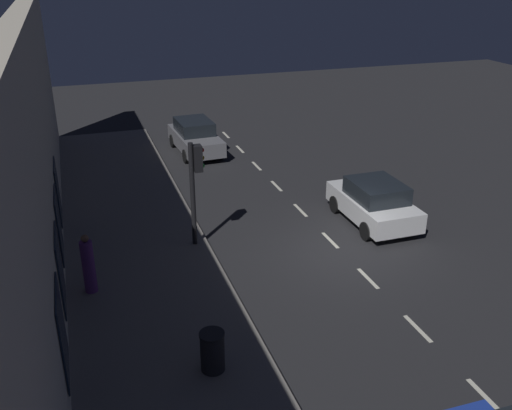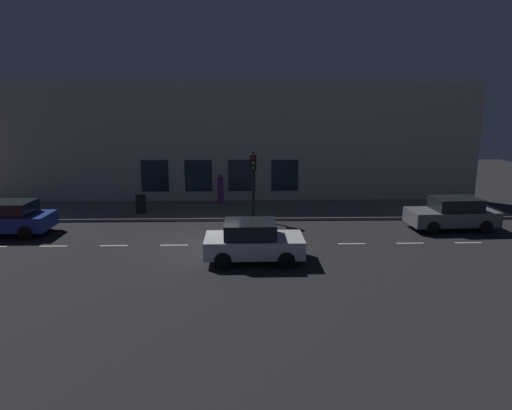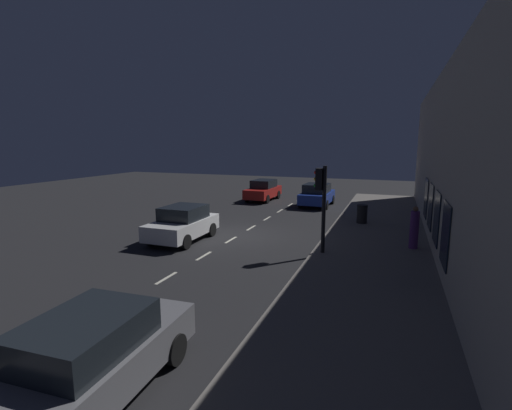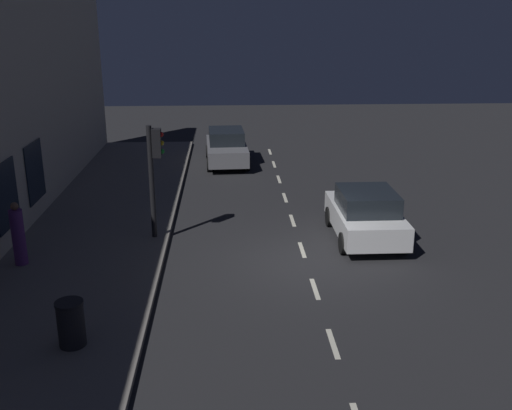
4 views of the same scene
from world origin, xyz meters
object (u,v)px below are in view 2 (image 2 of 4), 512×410
pedestrian_0 (221,190)px  trash_bin (141,204)px  parked_car_2 (9,218)px  parked_car_3 (253,241)px  traffic_light (253,174)px  parked_car_1 (452,214)px

pedestrian_0 → trash_bin: (-2.41, 4.26, -0.32)m
parked_car_2 → parked_car_3: 12.02m
pedestrian_0 → traffic_light: bearing=-144.8°
traffic_light → parked_car_1: (-2.13, -9.68, -1.66)m
traffic_light → parked_car_1: bearing=-102.4°
traffic_light → pedestrian_0: (3.50, 1.90, -1.48)m
parked_car_2 → trash_bin: bearing=-55.9°
parked_car_2 → parked_car_3: bearing=-108.3°
traffic_light → parked_car_3: 6.57m
traffic_light → parked_car_3: (-6.35, 0.14, -1.66)m
traffic_light → parked_car_2: 11.87m
traffic_light → trash_bin: size_ratio=3.50×
traffic_light → trash_bin: traffic_light is taller
parked_car_1 → parked_car_3: same height
parked_car_1 → pedestrian_0: bearing=61.4°
parked_car_3 → trash_bin: parked_car_3 is taller
parked_car_1 → parked_car_3: 10.69m
parked_car_2 → traffic_light: bearing=-77.3°
parked_car_3 → parked_car_1: bearing=113.2°
parked_car_2 → pedestrian_0: size_ratio=2.22×
parked_car_1 → parked_car_2: same height
parked_car_2 → pedestrian_0: bearing=-57.6°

